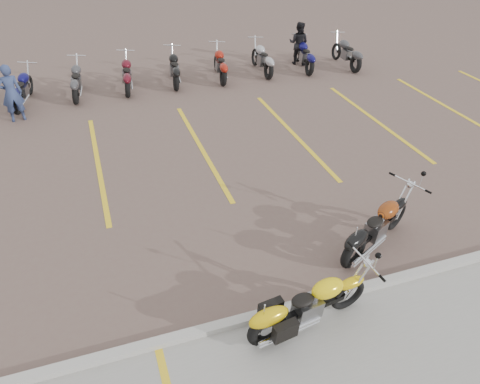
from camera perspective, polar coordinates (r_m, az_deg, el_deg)
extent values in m
plane|color=brown|center=(9.46, 1.54, -5.56)|extent=(100.00, 100.00, 0.00)
cube|color=#ADAAA3|center=(8.09, 6.58, -13.71)|extent=(60.00, 0.18, 0.12)
torus|color=black|center=(8.07, 12.81, -12.05)|extent=(0.65, 0.20, 0.64)
torus|color=black|center=(7.42, 3.18, -16.25)|extent=(0.70, 0.27, 0.68)
cube|color=black|center=(7.67, 8.28, -13.81)|extent=(1.28, 0.31, 0.10)
cube|color=slate|center=(7.61, 8.00, -13.65)|extent=(0.45, 0.35, 0.34)
ellipsoid|color=yellow|center=(7.54, 10.26, -11.21)|extent=(0.61, 0.40, 0.30)
ellipsoid|color=black|center=(7.37, 7.32, -12.66)|extent=(0.42, 0.31, 0.12)
torus|color=black|center=(10.00, 18.31, -2.82)|extent=(0.63, 0.39, 0.65)
torus|color=black|center=(8.87, 13.50, -7.14)|extent=(0.69, 0.46, 0.69)
cube|color=black|center=(9.38, 16.11, -4.57)|extent=(1.21, 0.69, 0.10)
cube|color=slate|center=(9.31, 16.01, -4.42)|extent=(0.51, 0.45, 0.34)
ellipsoid|color=black|center=(9.38, 17.31, -2.07)|extent=(0.66, 0.54, 0.30)
ellipsoid|color=black|center=(9.06, 15.84, -3.50)|extent=(0.46, 0.41, 0.12)
imported|color=navy|center=(15.36, -26.13, 10.76)|extent=(0.69, 0.52, 1.71)
imported|color=black|center=(18.93, 7.16, 17.55)|extent=(0.98, 0.96, 1.59)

